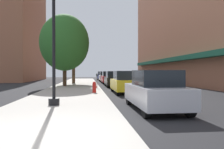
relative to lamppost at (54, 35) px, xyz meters
The scene contains 14 objects.
ground_plane 14.01m from the lamppost, 71.78° to the left, with size 90.00×90.00×0.00m, color #232326.
sidewalk_slab 14.31m from the lamppost, 88.91° to the left, with size 4.80×50.00×0.12m, color #B7B2A8.
building_far_background 34.53m from the lamppost, 108.58° to the left, with size 6.80×18.00×21.36m.
lamppost is the anchor object (origin of this frame).
fire_hydrant 6.61m from the lamppost, 71.11° to the left, with size 0.33×0.26×0.79m.
parking_meter_near 10.43m from the lamppost, 76.86° to the left, with size 0.14×0.09×1.31m.
tree_near 13.69m from the lamppost, 93.81° to the left, with size 5.11×5.11×7.46m.
tree_mid 18.80m from the lamppost, 90.93° to the left, with size 3.71×3.71×7.01m.
car_silver 5.01m from the lamppost, 14.23° to the right, with size 1.80×4.30×1.66m.
car_yellow 7.97m from the lamppost, 55.86° to the left, with size 1.80×4.30×1.66m.
car_black 14.26m from the lamppost, 72.33° to the left, with size 1.80×4.30×1.66m.
car_red 20.21m from the lamppost, 77.72° to the left, with size 1.80×4.30×1.66m.
car_white 26.47m from the lamppost, 80.69° to the left, with size 1.80×4.30×1.66m.
car_blue 33.73m from the lamppost, 82.72° to the left, with size 1.80×4.30×1.66m.
Camera 1 is at (1.22, -5.02, 1.60)m, focal length 35.70 mm.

